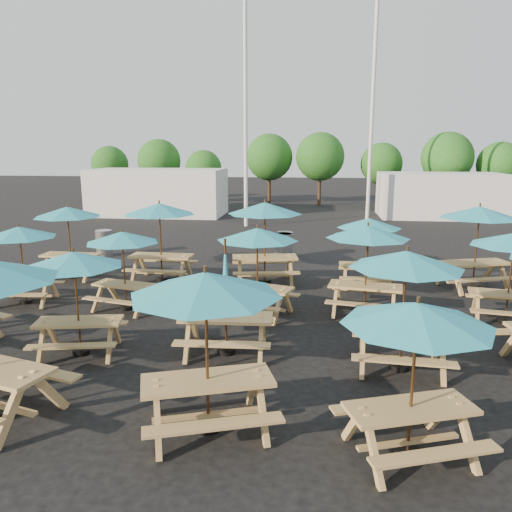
# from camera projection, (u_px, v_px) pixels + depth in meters

# --- Properties ---
(ground) EXTENTS (120.00, 120.00, 0.00)m
(ground) POSITION_uv_depth(u_px,v_px,m) (249.00, 311.00, 12.63)
(ground) COLOR black
(ground) RESTS_ON ground
(picnic_unit_2) EXTENTS (2.06, 2.06, 2.08)m
(picnic_unit_2) POSITION_uv_depth(u_px,v_px,m) (20.00, 237.00, 12.90)
(picnic_unit_2) COLOR #A47F49
(picnic_unit_2) RESTS_ON ground
(picnic_unit_3) EXTENTS (2.10, 2.10, 2.29)m
(picnic_unit_3) POSITION_uv_depth(u_px,v_px,m) (68.00, 216.00, 15.47)
(picnic_unit_3) COLOR #A47F49
(picnic_unit_3) RESTS_ON ground
(picnic_unit_5) EXTENTS (2.21, 2.21, 2.11)m
(picnic_unit_5) POSITION_uv_depth(u_px,v_px,m) (74.00, 265.00, 9.60)
(picnic_unit_5) COLOR #A47F49
(picnic_unit_5) RESTS_ON ground
(picnic_unit_6) EXTENTS (2.20, 2.20, 2.03)m
(picnic_unit_6) POSITION_uv_depth(u_px,v_px,m) (123.00, 242.00, 12.37)
(picnic_unit_6) COLOR #A47F49
(picnic_unit_6) RESTS_ON ground
(picnic_unit_7) EXTENTS (2.24, 2.24, 2.43)m
(picnic_unit_7) POSITION_uv_depth(u_px,v_px,m) (159.00, 213.00, 15.09)
(picnic_unit_7) COLOR #A47F49
(picnic_unit_7) RESTS_ON ground
(picnic_unit_8) EXTENTS (2.72, 2.72, 2.40)m
(picnic_unit_8) POSITION_uv_depth(u_px,v_px,m) (206.00, 293.00, 6.87)
(picnic_unit_8) COLOR #A47F49
(picnic_unit_8) RESTS_ON ground
(picnic_unit_9) EXTENTS (1.90, 1.68, 2.34)m
(picnic_unit_9) POSITION_uv_depth(u_px,v_px,m) (226.00, 307.00, 9.82)
(picnic_unit_9) COLOR #A47F49
(picnic_unit_9) RESTS_ON ground
(picnic_unit_10) EXTENTS (2.48, 2.48, 2.19)m
(picnic_unit_10) POSITION_uv_depth(u_px,v_px,m) (257.00, 239.00, 11.92)
(picnic_unit_10) COLOR #A47F49
(picnic_unit_10) RESTS_ON ground
(picnic_unit_11) EXTENTS (2.57, 2.57, 2.49)m
(picnic_unit_11) POSITION_uv_depth(u_px,v_px,m) (265.00, 213.00, 14.81)
(picnic_unit_11) COLOR #A47F49
(picnic_unit_11) RESTS_ON ground
(picnic_unit_12) EXTENTS (2.47, 2.47, 2.16)m
(picnic_unit_12) POSITION_uv_depth(u_px,v_px,m) (417.00, 323.00, 6.28)
(picnic_unit_12) COLOR #A47F49
(picnic_unit_12) RESTS_ON ground
(picnic_unit_13) EXTENTS (2.19, 2.19, 2.27)m
(picnic_unit_13) POSITION_uv_depth(u_px,v_px,m) (406.00, 267.00, 8.88)
(picnic_unit_13) COLOR #A47F49
(picnic_unit_13) RESTS_ON ground
(picnic_unit_14) EXTENTS (2.32, 2.32, 2.24)m
(picnic_unit_14) POSITION_uv_depth(u_px,v_px,m) (368.00, 237.00, 11.97)
(picnic_unit_14) COLOR #A47F49
(picnic_unit_14) RESTS_ON ground
(picnic_unit_15) EXTENTS (1.91, 1.91, 2.08)m
(picnic_unit_15) POSITION_uv_depth(u_px,v_px,m) (369.00, 227.00, 14.44)
(picnic_unit_15) COLOR #A47F49
(picnic_unit_15) RESTS_ON ground
(picnic_unit_19) EXTENTS (2.73, 2.73, 2.45)m
(picnic_unit_19) POSITION_uv_depth(u_px,v_px,m) (479.00, 217.00, 14.17)
(picnic_unit_19) COLOR #A47F49
(picnic_unit_19) RESTS_ON ground
(waste_bin_0) EXTENTS (0.62, 0.62, 0.99)m
(waste_bin_0) POSITION_uv_depth(u_px,v_px,m) (104.00, 243.00, 19.01)
(waste_bin_0) COLOR gray
(waste_bin_0) RESTS_ON ground
(waste_bin_1) EXTENTS (0.62, 0.62, 0.99)m
(waste_bin_1) POSITION_uv_depth(u_px,v_px,m) (283.00, 247.00, 18.31)
(waste_bin_1) COLOR gray
(waste_bin_1) RESTS_ON ground
(waste_bin_2) EXTENTS (0.62, 0.62, 0.99)m
(waste_bin_2) POSITION_uv_depth(u_px,v_px,m) (283.00, 247.00, 18.31)
(waste_bin_2) COLOR gray
(waste_bin_2) RESTS_ON ground
(waste_bin_3) EXTENTS (0.62, 0.62, 0.99)m
(waste_bin_3) POSITION_uv_depth(u_px,v_px,m) (285.00, 245.00, 18.58)
(waste_bin_3) COLOR gray
(waste_bin_3) RESTS_ON ground
(mast_0) EXTENTS (0.20, 0.20, 12.00)m
(mast_0) POSITION_uv_depth(u_px,v_px,m) (246.00, 109.00, 25.19)
(mast_0) COLOR silver
(mast_0) RESTS_ON ground
(mast_1) EXTENTS (0.20, 0.20, 12.00)m
(mast_1) POSITION_uv_depth(u_px,v_px,m) (372.00, 110.00, 26.39)
(mast_1) COLOR silver
(mast_1) RESTS_ON ground
(event_tent_0) EXTENTS (8.00, 4.00, 2.80)m
(event_tent_0) POSITION_uv_depth(u_px,v_px,m) (158.00, 192.00, 30.72)
(event_tent_0) COLOR silver
(event_tent_0) RESTS_ON ground
(event_tent_1) EXTENTS (7.00, 4.00, 2.60)m
(event_tent_1) POSITION_uv_depth(u_px,v_px,m) (440.00, 195.00, 29.78)
(event_tent_1) COLOR silver
(event_tent_1) RESTS_ON ground
(tree_0) EXTENTS (2.80, 2.80, 4.24)m
(tree_0) POSITION_uv_depth(u_px,v_px,m) (110.00, 164.00, 38.15)
(tree_0) COLOR #382314
(tree_0) RESTS_ON ground
(tree_1) EXTENTS (3.11, 3.11, 4.72)m
(tree_1) POSITION_uv_depth(u_px,v_px,m) (159.00, 161.00, 36.28)
(tree_1) COLOR #382314
(tree_1) RESTS_ON ground
(tree_2) EXTENTS (2.59, 2.59, 3.93)m
(tree_2) POSITION_uv_depth(u_px,v_px,m) (204.00, 168.00, 35.77)
(tree_2) COLOR #382314
(tree_2) RESTS_ON ground
(tree_3) EXTENTS (3.36, 3.36, 5.09)m
(tree_3) POSITION_uv_depth(u_px,v_px,m) (269.00, 157.00, 36.11)
(tree_3) COLOR #382314
(tree_3) RESTS_ON ground
(tree_4) EXTENTS (3.41, 3.41, 5.17)m
(tree_4) POSITION_uv_depth(u_px,v_px,m) (320.00, 157.00, 35.24)
(tree_4) COLOR #382314
(tree_4) RESTS_ON ground
(tree_5) EXTENTS (2.94, 2.94, 4.45)m
(tree_5) POSITION_uv_depth(u_px,v_px,m) (381.00, 164.00, 35.25)
(tree_5) COLOR #382314
(tree_5) RESTS_ON ground
(tree_6) EXTENTS (3.38, 3.38, 5.13)m
(tree_6) POSITION_uv_depth(u_px,v_px,m) (447.00, 158.00, 32.97)
(tree_6) COLOR #382314
(tree_6) RESTS_ON ground
(tree_7) EXTENTS (2.95, 2.95, 4.48)m
(tree_7) POSITION_uv_depth(u_px,v_px,m) (500.00, 165.00, 32.70)
(tree_7) COLOR #382314
(tree_7) RESTS_ON ground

